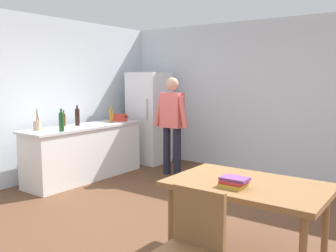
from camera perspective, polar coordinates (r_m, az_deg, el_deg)
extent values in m
plane|color=brown|center=(4.63, -3.06, -13.99)|extent=(14.00, 14.00, 0.00)
cube|color=silver|center=(6.92, 12.67, 4.40)|extent=(6.40, 0.12, 2.70)
cube|color=silver|center=(6.40, -20.46, 3.89)|extent=(0.12, 5.60, 2.70)
cube|color=white|center=(6.41, -12.61, -4.12)|extent=(0.60, 2.12, 0.86)
cube|color=silver|center=(6.33, -12.73, -0.13)|extent=(0.64, 2.20, 0.04)
cube|color=white|center=(7.42, -2.93, 1.27)|extent=(0.70, 0.64, 1.80)
cylinder|color=#B2B2B7|center=(7.00, -3.28, 2.55)|extent=(0.02, 0.02, 0.40)
cylinder|color=#1E1E2D|center=(6.55, -0.17, -3.77)|extent=(0.13, 0.13, 0.84)
cylinder|color=#1E1E2D|center=(6.43, 1.42, -3.99)|extent=(0.13, 0.13, 0.84)
cube|color=#E56660|center=(6.39, 0.63, 2.46)|extent=(0.38, 0.22, 0.60)
sphere|color=tan|center=(6.37, 0.64, 6.50)|extent=(0.22, 0.22, 0.22)
cylinder|color=#E56660|center=(6.51, -1.38, 2.37)|extent=(0.20, 0.09, 0.55)
cylinder|color=#E56660|center=(6.22, 2.30, 2.14)|extent=(0.20, 0.09, 0.55)
cube|color=olive|center=(3.46, 12.17, -8.93)|extent=(1.40, 0.90, 0.05)
cylinder|color=olive|center=(3.57, 0.49, -14.60)|extent=(0.06, 0.06, 0.70)
cylinder|color=olive|center=(4.13, 6.23, -11.57)|extent=(0.06, 0.06, 0.70)
cylinder|color=olive|center=(3.73, 23.01, -14.25)|extent=(0.06, 0.06, 0.70)
cube|color=olive|center=(2.74, 4.71, -13.75)|extent=(0.42, 0.04, 0.42)
cylinder|color=red|center=(6.95, -7.40, 1.31)|extent=(0.28, 0.28, 0.12)
cube|color=black|center=(7.07, -8.41, 1.55)|extent=(0.06, 0.03, 0.02)
cube|color=black|center=(6.83, -6.36, 1.39)|extent=(0.06, 0.03, 0.02)
cylinder|color=tan|center=(5.97, -19.47, 0.05)|extent=(0.11, 0.11, 0.14)
cylinder|color=olive|center=(5.94, -19.37, 1.38)|extent=(0.02, 0.05, 0.22)
cylinder|color=olive|center=(5.93, -19.48, 1.37)|extent=(0.02, 0.04, 0.22)
cylinder|color=#5B3314|center=(6.38, -15.72, 0.92)|extent=(0.06, 0.06, 0.20)
cylinder|color=#5B3314|center=(6.37, -15.76, 2.08)|extent=(0.02, 0.02, 0.06)
cylinder|color=#996619|center=(6.68, -8.73, 1.47)|extent=(0.06, 0.06, 0.22)
cylinder|color=#996619|center=(6.67, -8.76, 2.67)|extent=(0.03, 0.03, 0.06)
cylinder|color=#1E5123|center=(5.72, -16.05, 0.59)|extent=(0.08, 0.08, 0.28)
cylinder|color=#1E5123|center=(5.70, -16.11, 2.28)|extent=(0.03, 0.03, 0.06)
cylinder|color=gray|center=(7.13, -8.65, 2.01)|extent=(0.06, 0.06, 0.26)
cylinder|color=gray|center=(7.12, -8.67, 3.29)|extent=(0.02, 0.02, 0.06)
cylinder|color=black|center=(6.36, -13.76, 1.32)|extent=(0.08, 0.08, 0.28)
cylinder|color=black|center=(6.34, -13.81, 2.85)|extent=(0.03, 0.03, 0.06)
cube|color=gold|center=(3.29, 9.98, -8.97)|extent=(0.20, 0.20, 0.03)
cube|color=#B22D28|center=(3.29, 10.08, -8.46)|extent=(0.21, 0.18, 0.03)
cube|color=#753D7F|center=(3.29, 10.25, -7.98)|extent=(0.23, 0.16, 0.03)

